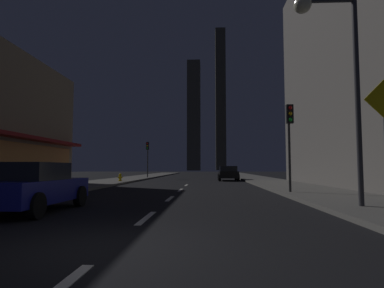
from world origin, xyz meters
TOP-DOWN VIEW (x-y plane):
  - ground_plane at (0.00, 32.00)m, footprint 78.00×136.00m
  - sidewalk_right at (7.00, 32.00)m, footprint 4.00×76.00m
  - sidewalk_left at (-7.00, 32.00)m, footprint 4.00×76.00m
  - lane_marking_center at (0.00, 8.40)m, footprint 0.16×23.00m
  - skyscraper_distant_tall at (-4.59, 139.01)m, footprint 5.75×8.55m
  - skyscraper_distant_mid at (8.20, 159.12)m, footprint 5.11×6.04m
  - car_parked_near at (-3.60, 4.16)m, footprint 1.98×4.24m
  - car_parked_far at (3.60, 27.31)m, footprint 1.98×4.24m
  - fire_hydrant_far_left at (-5.90, 22.33)m, footprint 0.42×0.30m
  - traffic_light_near_right at (5.50, 10.41)m, footprint 0.32×0.48m
  - traffic_light_far_left at (-5.50, 32.71)m, footprint 0.32×0.48m
  - street_lamp_right at (5.38, 4.86)m, footprint 1.96×0.56m

SIDE VIEW (x-z plane):
  - ground_plane at x=0.00m, z-range -0.10..0.00m
  - lane_marking_center at x=0.00m, z-range 0.00..0.01m
  - sidewalk_right at x=7.00m, z-range 0.00..0.15m
  - sidewalk_left at x=-7.00m, z-range 0.00..0.15m
  - fire_hydrant_far_left at x=-5.90m, z-range 0.13..0.78m
  - car_parked_near at x=-3.60m, z-range 0.02..1.47m
  - car_parked_far at x=3.60m, z-range 0.02..1.47m
  - traffic_light_near_right at x=5.50m, z-range 1.09..5.29m
  - traffic_light_far_left at x=-5.50m, z-range 1.09..5.29m
  - street_lamp_right at x=5.38m, z-range 1.78..8.36m
  - skyscraper_distant_tall at x=-4.59m, z-range 0.00..48.77m
  - skyscraper_distant_mid at x=8.20m, z-range 0.00..72.51m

